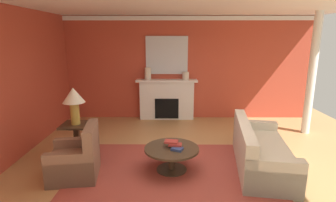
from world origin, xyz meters
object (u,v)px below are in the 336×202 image
Objects in this scene: sofa at (260,153)px; side_table at (77,138)px; fireplace at (167,100)px; armchair_near_window at (76,161)px; mantel_mirror at (167,55)px; vase_mantel_right at (186,76)px; vase_mantel_left at (148,74)px; coffee_table at (172,154)px; table_lamp at (74,99)px.

sofa reaches higher than side_table.
fireplace reaches higher than armchair_near_window.
sofa is (1.79, -3.12, -0.27)m from fireplace.
fireplace is at bearing -90.00° from mantel_mirror.
vase_mantel_right is (0.55, -0.05, 0.75)m from fireplace.
mantel_mirror reaches higher than vase_mantel_left.
vase_mantel_left is (-2.34, 3.07, 1.08)m from sofa.
mantel_mirror is 4.04m from sofa.
table_lamp is (-1.95, 0.61, 0.89)m from coffee_table.
coffee_table is 3.38m from vase_mantel_right.
mantel_mirror is 3.50× the size of vase_mantel_left.
vase_mantel_left is (-0.55, -0.05, 0.81)m from fireplace.
sofa is 2.95× the size of table_lamp.
table_lamp is (0.00, 0.00, 0.82)m from side_table.
table_lamp reaches higher than armchair_near_window.
table_lamp is at bearing 162.71° from coffee_table.
vase_mantel_right is at bearing 47.77° from side_table.
side_table is at bearing -115.89° from vase_mantel_left.
table_lamp is at bearing 172.57° from sofa.
vase_mantel_right is 1.10m from vase_mantel_left.
sofa is 3.16× the size of side_table.
armchair_near_window is 1.27× the size of table_lamp.
sofa is 9.74× the size of vase_mantel_right.
sofa is 2.21× the size of coffee_table.
armchair_near_window is at bearing -173.44° from sofa.
sofa is at bearing -68.05° from vase_mantel_right.
table_lamp reaches higher than sofa.
vase_mantel_left reaches higher than sofa.
table_lamp is (-3.60, 0.47, 0.93)m from sofa.
armchair_near_window is 4.16m from vase_mantel_right.
fireplace is 0.93m from vase_mantel_right.
sofa is at bearing -52.73° from vase_mantel_left.
sofa is (1.79, -3.24, -1.60)m from mantel_mirror.
table_lamp is at bearing -123.18° from mantel_mirror.
mantel_mirror is 0.78m from vase_mantel_left.
vase_mantel_left is at bearing 127.27° from sofa.
table_lamp is (-0.27, 0.85, 0.92)m from armchair_near_window.
vase_mantel_right reaches higher than fireplace.
vase_mantel_right is at bearing -17.18° from mantel_mirror.
fireplace is at bearing 55.65° from side_table.
sofa is at bearing -60.20° from fireplace.
vase_mantel_right is at bearing 82.57° from coffee_table.
sofa is at bearing 6.56° from armchair_near_window.
fireplace is 7.93× the size of vase_mantel_right.
side_table is at bearing -124.35° from fireplace.
fireplace is 0.81× the size of sofa.
mantel_mirror is at bearing 118.87° from sofa.
table_lamp reaches higher than side_table.
coffee_table is 3.44m from vase_mantel_left.
coffee_table is 1.43× the size of side_table.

